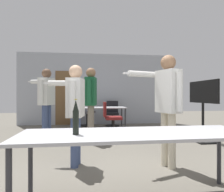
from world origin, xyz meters
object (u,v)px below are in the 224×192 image
at_px(beer_bottle, 76,118).
at_px(tv_screen, 203,104).
at_px(office_chair_mid_tucked, 111,119).
at_px(person_left_plaid, 46,97).
at_px(person_far_watching, 90,96).
at_px(person_center_tall, 75,105).
at_px(office_chair_far_right, 85,113).
at_px(person_right_polo, 167,98).
at_px(office_chair_side_rolled, 112,114).

bearing_deg(beer_bottle, tv_screen, 40.98).
height_order(office_chair_mid_tucked, beer_bottle, beer_bottle).
height_order(person_left_plaid, office_chair_mid_tucked, person_left_plaid).
xyz_separation_m(person_far_watching, beer_bottle, (-0.20, -2.97, -0.20)).
bearing_deg(tv_screen, person_center_tall, -66.74).
bearing_deg(person_center_tall, person_far_watching, 0.66).
xyz_separation_m(person_left_plaid, office_chair_far_right, (0.98, 2.16, -0.63)).
relative_size(person_far_watching, person_left_plaid, 1.00).
relative_size(person_right_polo, beer_bottle, 5.02).
bearing_deg(office_chair_far_right, office_chair_mid_tucked, 54.42).
xyz_separation_m(tv_screen, office_chair_far_right, (-2.83, 2.94, -0.46)).
bearing_deg(office_chair_side_rolled, person_left_plaid, 53.02).
bearing_deg(person_center_tall, office_chair_mid_tucked, -9.61).
xyz_separation_m(person_far_watching, office_chair_far_right, (-0.14, 2.48, -0.63)).
bearing_deg(person_far_watching, person_left_plaid, 84.38).
xyz_separation_m(person_left_plaid, person_right_polo, (2.27, -2.31, -0.02)).
distance_m(person_center_tall, beer_bottle, 1.24).
bearing_deg(person_center_tall, beer_bottle, -166.59).
distance_m(tv_screen, person_far_watching, 2.74).
bearing_deg(person_left_plaid, person_center_tall, -141.36).
distance_m(tv_screen, person_center_tall, 3.23).
xyz_separation_m(office_chair_far_right, beer_bottle, (-0.06, -5.45, 0.43)).
bearing_deg(person_center_tall, tv_screen, -57.04).
height_order(person_far_watching, beer_bottle, person_far_watching).
bearing_deg(person_far_watching, office_chair_far_right, 13.58).
xyz_separation_m(person_center_tall, office_chair_far_right, (0.14, 4.22, -0.51)).
height_order(person_far_watching, person_center_tall, person_far_watching).
bearing_deg(person_right_polo, office_chair_side_rolled, -14.97).
xyz_separation_m(person_far_watching, office_chair_side_rolled, (0.85, 2.35, -0.67)).
bearing_deg(person_left_plaid, person_right_polo, -119.03).
height_order(tv_screen, office_chair_mid_tucked, tv_screen).
bearing_deg(person_far_watching, beer_bottle, -173.44).
bearing_deg(person_left_plaid, office_chair_mid_tucked, -58.07).
relative_size(person_center_tall, office_chair_far_right, 1.66).
distance_m(person_right_polo, office_chair_far_right, 4.69).
xyz_separation_m(office_chair_side_rolled, office_chair_mid_tucked, (-0.24, -1.55, 0.01)).
bearing_deg(office_chair_side_rolled, tv_screen, 130.36).
bearing_deg(office_chair_far_right, person_center_tall, 28.42).
height_order(person_center_tall, beer_bottle, person_center_tall).
relative_size(tv_screen, office_chair_far_right, 1.53).
relative_size(office_chair_mid_tucked, beer_bottle, 2.66).
bearing_deg(office_chair_mid_tucked, person_center_tall, -18.97).
bearing_deg(office_chair_far_right, tv_screen, 74.16).
distance_m(tv_screen, person_left_plaid, 3.89).
xyz_separation_m(person_left_plaid, office_chair_mid_tucked, (1.73, 0.48, -0.66)).
bearing_deg(person_far_watching, office_chair_side_rolled, -9.64).
height_order(office_chair_side_rolled, beer_bottle, beer_bottle).
bearing_deg(office_chair_side_rolled, person_far_watching, 77.22).
distance_m(person_center_tall, office_chair_side_rolled, 4.28).
bearing_deg(office_chair_side_rolled, beer_bottle, 86.03).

